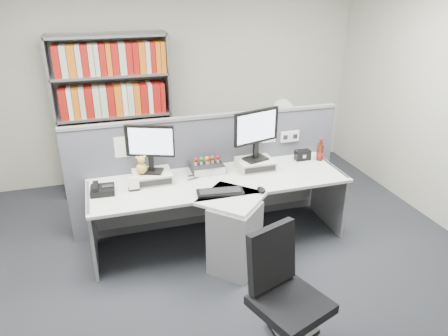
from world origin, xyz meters
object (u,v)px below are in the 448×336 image
object	(u,v)px
monitor_left	(150,145)
cola_bottle	(320,152)
filing_cabinet	(279,158)
mouse	(261,190)
speaker	(303,155)
desktop_pc	(207,167)
keyboard	(220,192)
desk_phone	(102,190)
desk	(226,213)
desk_calendar	(134,185)
office_chair	(283,293)
monitor_right	(256,131)
desk_fan	(282,112)
shelving_unit	(115,117)

from	to	relation	value
monitor_left	cola_bottle	xyz separation A→B (m)	(1.87, 0.01, -0.29)
filing_cabinet	cola_bottle	bearing A→B (deg)	-88.79
mouse	speaker	distance (m)	0.95
monitor_left	filing_cabinet	size ratio (longest dim) A/B	0.69
desktop_pc	speaker	size ratio (longest dim) A/B	1.97
keyboard	desk_phone	bearing A→B (deg)	162.82
desk	keyboard	size ratio (longest dim) A/B	5.66
desk_calendar	office_chair	distance (m)	1.82
monitor_right	mouse	size ratio (longest dim) A/B	4.62
monitor_left	keyboard	xyz separation A→B (m)	(0.57, -0.45, -0.38)
keyboard	desk_calendar	distance (m)	0.83
mouse	cola_bottle	size ratio (longest dim) A/B	0.46
desk	speaker	size ratio (longest dim) A/B	15.47
desk	monitor_left	size ratio (longest dim) A/B	5.34
speaker	filing_cabinet	xyz separation A→B (m)	(0.16, 0.94, -0.43)
desk_fan	filing_cabinet	bearing A→B (deg)	90.00
desk	monitor_left	distance (m)	1.00
desk	mouse	bearing A→B (deg)	-26.61
mouse	desk_fan	xyz separation A→B (m)	(0.89, 1.55, 0.25)
speaker	filing_cabinet	size ratio (longest dim) A/B	0.24
speaker	mouse	bearing A→B (deg)	-140.33
monitor_right	cola_bottle	distance (m)	0.84
desk_calendar	filing_cabinet	bearing A→B (deg)	29.49
cola_bottle	shelving_unit	bearing A→B (deg)	145.47
desk_calendar	shelving_unit	distance (m)	1.62
desk_fan	cola_bottle	bearing A→B (deg)	-88.79
desk_phone	speaker	bearing A→B (deg)	5.08
monitor_right	office_chair	bearing A→B (deg)	-104.05
monitor_left	office_chair	distance (m)	1.93
desk	keyboard	world-z (taller)	keyboard
desk	shelving_unit	xyz separation A→B (m)	(-0.90, 1.85, 0.52)
mouse	filing_cabinet	world-z (taller)	mouse
speaker	shelving_unit	bearing A→B (deg)	144.34
desktop_pc	cola_bottle	bearing A→B (deg)	-3.66
desktop_pc	desk_phone	xyz separation A→B (m)	(-1.08, -0.21, -0.01)
desk_phone	desk_fan	bearing A→B (deg)	25.90
desk	monitor_right	distance (m)	0.91
speaker	desk_phone	bearing A→B (deg)	-174.92
mouse	cola_bottle	xyz separation A→B (m)	(0.91, 0.54, 0.07)
desk_calendar	desk_fan	distance (m)	2.36
desk	desktop_pc	xyz separation A→B (m)	(-0.07, 0.47, 0.31)
mouse	desk	bearing A→B (deg)	153.39
desk_phone	keyboard	bearing A→B (deg)	-17.18
keyboard	speaker	distance (m)	1.24
desk_phone	shelving_unit	world-z (taller)	shelving_unit
monitor_left	desk_calendar	world-z (taller)	monitor_left
monitor_left	desktop_pc	bearing A→B (deg)	8.51
desk	filing_cabinet	size ratio (longest dim) A/B	3.71
mouse	shelving_unit	size ratio (longest dim) A/B	0.06
keyboard	cola_bottle	world-z (taller)	cola_bottle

